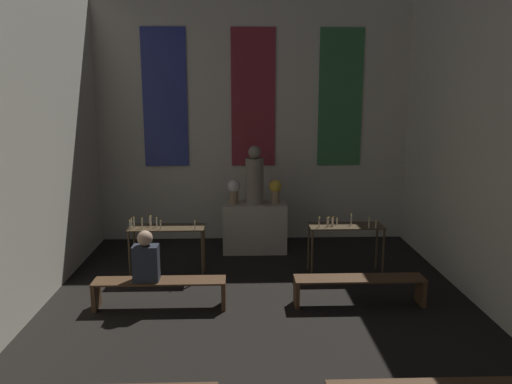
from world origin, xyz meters
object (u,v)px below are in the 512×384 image
at_px(candle_rack_left, 166,234).
at_px(pew_back_right, 359,285).
at_px(flower_vase_right, 275,190).
at_px(pew_back_left, 160,287).
at_px(altar, 255,228).
at_px(statue, 255,178).
at_px(flower_vase_left, 234,190).
at_px(person_seated, 146,258).
at_px(candle_rack_right, 346,232).

xyz_separation_m(candle_rack_left, pew_back_right, (2.96, -1.27, -0.43)).
bearing_deg(flower_vase_right, pew_back_left, -125.70).
bearing_deg(altar, pew_back_left, -119.41).
height_order(statue, flower_vase_left, statue).
xyz_separation_m(statue, person_seated, (-1.63, -2.57, -0.71)).
relative_size(flower_vase_left, flower_vase_right, 1.00).
distance_m(candle_rack_left, pew_back_right, 3.25).
bearing_deg(candle_rack_right, altar, 139.21).
height_order(candle_rack_right, pew_back_right, candle_rack_right).
bearing_deg(altar, pew_back_right, -60.59).
relative_size(flower_vase_left, candle_rack_right, 0.37).
distance_m(statue, pew_back_right, 3.16).
xyz_separation_m(candle_rack_left, pew_back_left, (0.07, -1.27, -0.43)).
distance_m(altar, flower_vase_left, 0.85).
relative_size(candle_rack_left, pew_back_right, 0.66).
height_order(flower_vase_right, candle_rack_right, flower_vase_right).
distance_m(altar, pew_back_left, 2.95).
bearing_deg(candle_rack_left, altar, 40.52).
relative_size(flower_vase_left, pew_back_right, 0.25).
relative_size(altar, candle_rack_left, 0.98).
xyz_separation_m(candle_rack_left, candle_rack_right, (3.02, -0.00, -0.00)).
height_order(altar, pew_back_right, altar).
height_order(flower_vase_left, pew_back_right, flower_vase_left).
xyz_separation_m(flower_vase_left, candle_rack_right, (1.90, -1.30, -0.48)).
bearing_deg(candle_rack_right, flower_vase_right, 130.42).
xyz_separation_m(flower_vase_left, person_seated, (-1.23, -2.57, -0.48)).
bearing_deg(pew_back_left, statue, 60.59).
relative_size(pew_back_right, person_seated, 2.58).
relative_size(altar, pew_back_left, 0.65).
bearing_deg(candle_rack_left, pew_back_left, -86.89).
bearing_deg(candle_rack_left, statue, 40.52).
xyz_separation_m(pew_back_left, person_seated, (-0.18, 0.00, 0.44)).
bearing_deg(pew_back_left, flower_vase_right, 54.30).
distance_m(statue, flower_vase_left, 0.46).
bearing_deg(flower_vase_right, altar, 180.00).
relative_size(candle_rack_left, candle_rack_right, 1.00).
xyz_separation_m(flower_vase_left, pew_back_left, (-1.05, -2.57, -0.92)).
bearing_deg(altar, candle_rack_left, -139.48).
relative_size(candle_rack_left, person_seated, 1.70).
distance_m(flower_vase_left, candle_rack_right, 2.35).
relative_size(statue, pew_back_left, 0.59).
bearing_deg(pew_back_left, candle_rack_left, 93.11).
distance_m(flower_vase_left, flower_vase_right, 0.80).
relative_size(statue, candle_rack_left, 0.90).
bearing_deg(candle_rack_right, statue, 139.21).
distance_m(flower_vase_left, candle_rack_left, 1.78).
bearing_deg(altar, candle_rack_right, -40.79).
relative_size(pew_back_left, pew_back_right, 1.00).
relative_size(flower_vase_left, pew_back_left, 0.25).
distance_m(flower_vase_right, pew_back_right, 2.92).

